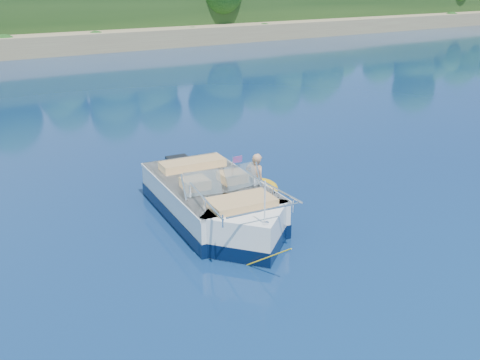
{
  "coord_description": "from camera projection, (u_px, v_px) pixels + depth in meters",
  "views": [
    {
      "loc": [
        -8.04,
        -7.2,
        5.36
      ],
      "look_at": [
        -1.29,
        2.77,
        0.85
      ],
      "focal_mm": 40.0,
      "sensor_mm": 36.0,
      "label": 1
    }
  ],
  "objects": [
    {
      "name": "boy",
      "position": [
        253.0,
        193.0,
        14.37
      ],
      "size": [
        0.68,
        0.87,
        1.55
      ],
      "primitive_type": "imported",
      "rotation": [
        0.0,
        -0.17,
        2.04
      ],
      "color": "tan",
      "rests_on": "ground"
    },
    {
      "name": "tow_tube",
      "position": [
        256.0,
        189.0,
        14.41
      ],
      "size": [
        1.61,
        1.61,
        0.32
      ],
      "rotation": [
        0.0,
        0.0,
        0.43
      ],
      "color": "#E9A810",
      "rests_on": "ground"
    },
    {
      "name": "ground",
      "position": [
        360.0,
        242.0,
        11.69
      ],
      "size": [
        160.0,
        160.0,
        0.0
      ],
      "primitive_type": "plane",
      "color": "#091642",
      "rests_on": "ground"
    },
    {
      "name": "motorboat",
      "position": [
        217.0,
        205.0,
        12.58
      ],
      "size": [
        2.65,
        6.02,
        2.01
      ],
      "rotation": [
        0.0,
        0.0,
        -0.13
      ],
      "color": "white",
      "rests_on": "ground"
    }
  ]
}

